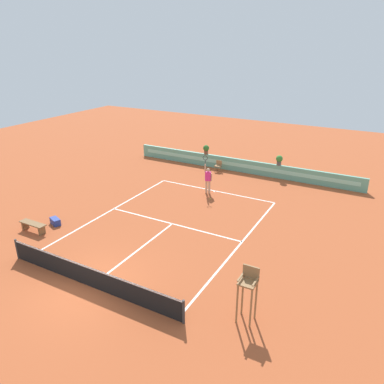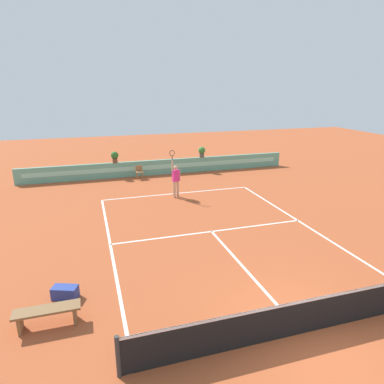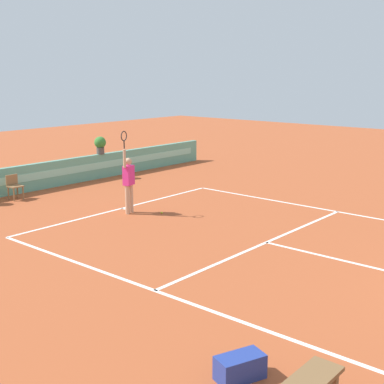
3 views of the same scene
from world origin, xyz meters
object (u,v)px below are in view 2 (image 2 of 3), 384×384
at_px(ball_kid_chair, 139,172).
at_px(tennis_ball_near_baseline, 191,200).
at_px(bench_courtside, 47,313).
at_px(potted_plant_right, 202,151).
at_px(tennis_player, 176,178).
at_px(potted_plant_left, 115,156).
at_px(gear_bag, 65,292).

distance_m(ball_kid_chair, tennis_ball_near_baseline, 5.56).
relative_size(bench_courtside, potted_plant_right, 2.21).
distance_m(tennis_player, potted_plant_left, 5.81).
distance_m(bench_courtside, potted_plant_left, 14.62).
bearing_deg(tennis_ball_near_baseline, tennis_player, 125.44).
distance_m(gear_bag, tennis_ball_near_baseline, 9.32).
xyz_separation_m(potted_plant_left, potted_plant_right, (5.91, 0.00, 0.00)).
relative_size(gear_bag, tennis_player, 0.27).
distance_m(bench_courtside, gear_bag, 1.21).
relative_size(bench_courtside, potted_plant_left, 2.21).
relative_size(gear_bag, potted_plant_left, 0.97).
height_order(bench_courtside, tennis_player, tennis_player).
bearing_deg(gear_bag, tennis_ball_near_baseline, 50.47).
bearing_deg(ball_kid_chair, bench_courtside, -108.05).
bearing_deg(potted_plant_left, potted_plant_right, 0.00).
relative_size(tennis_player, potted_plant_right, 3.57).
bearing_deg(tennis_ball_near_baseline, gear_bag, -129.53).
bearing_deg(gear_bag, potted_plant_left, 78.68).
xyz_separation_m(tennis_player, potted_plant_right, (3.19, 5.12, 0.36)).
distance_m(ball_kid_chair, potted_plant_right, 4.63).
bearing_deg(gear_bag, bench_courtside, -107.23).
distance_m(tennis_player, potted_plant_right, 6.05).
distance_m(ball_kid_chair, gear_bag, 13.05).
relative_size(tennis_ball_near_baseline, potted_plant_left, 0.09).
height_order(ball_kid_chair, tennis_ball_near_baseline, ball_kid_chair).
distance_m(tennis_ball_near_baseline, potted_plant_left, 6.94).
height_order(potted_plant_left, potted_plant_right, same).
relative_size(gear_bag, potted_plant_right, 0.97).
bearing_deg(potted_plant_left, tennis_player, -62.08).
distance_m(tennis_ball_near_baseline, potted_plant_right, 6.64).
xyz_separation_m(tennis_player, tennis_ball_near_baseline, (0.59, -0.83, -1.02)).
bearing_deg(potted_plant_right, bench_courtside, -121.92).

